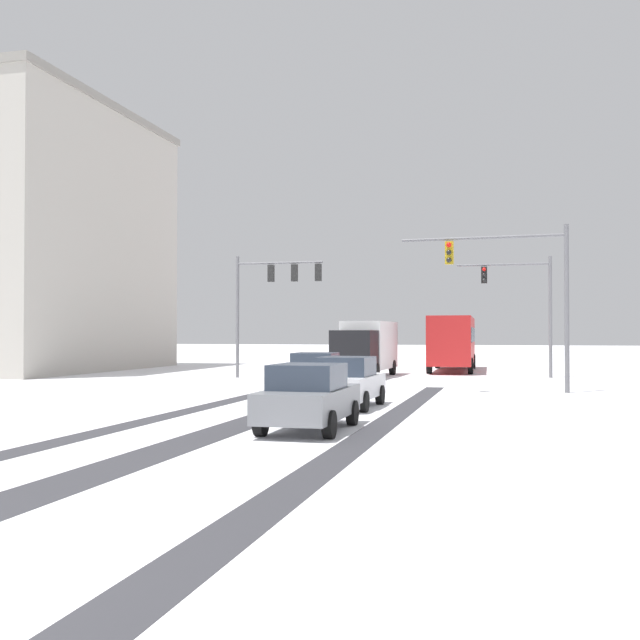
# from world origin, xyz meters

# --- Properties ---
(wheel_track_left_lane) EXTENTS (0.78, 28.91, 0.01)m
(wheel_track_left_lane) POSITION_xyz_m (2.86, 13.14, 0.00)
(wheel_track_left_lane) COLOR #38383D
(wheel_track_left_lane) RESTS_ON ground
(wheel_track_right_lane) EXTENTS (0.80, 28.91, 0.01)m
(wheel_track_right_lane) POSITION_xyz_m (-3.44, 13.14, 0.00)
(wheel_track_right_lane) COLOR #38383D
(wheel_track_right_lane) RESTS_ON ground
(wheel_track_center) EXTENTS (1.16, 28.91, 0.01)m
(wheel_track_center) POSITION_xyz_m (-0.70, 13.14, 0.00)
(wheel_track_center) COLOR #38383D
(wheel_track_center) RESTS_ON ground
(traffic_signal_near_right) EXTENTS (6.38, 0.42, 6.50)m
(traffic_signal_near_right) POSITION_xyz_m (6.37, 24.35, 4.45)
(traffic_signal_near_right) COLOR slate
(traffic_signal_near_right) RESTS_ON ground
(traffic_signal_far_left) EXTENTS (4.78, 0.42, 6.50)m
(traffic_signal_far_left) POSITION_xyz_m (-6.26, 32.33, 4.75)
(traffic_signal_far_left) COLOR slate
(traffic_signal_far_left) RESTS_ON ground
(traffic_signal_far_right) EXTENTS (5.02, 0.41, 6.50)m
(traffic_signal_far_right) POSITION_xyz_m (6.80, 36.25, 4.36)
(traffic_signal_far_right) COLOR slate
(traffic_signal_far_right) RESTS_ON ground
(car_silver_lead) EXTENTS (2.01, 4.19, 1.62)m
(car_silver_lead) POSITION_xyz_m (-1.22, 22.52, 0.82)
(car_silver_lead) COLOR #B7BABF
(car_silver_lead) RESTS_ON ground
(car_white_second) EXTENTS (1.90, 4.13, 1.62)m
(car_white_second) POSITION_xyz_m (1.03, 17.88, 0.82)
(car_white_second) COLOR silver
(car_white_second) RESTS_ON ground
(car_grey_third) EXTENTS (1.85, 4.11, 1.62)m
(car_grey_third) POSITION_xyz_m (1.32, 12.15, 0.82)
(car_grey_third) COLOR slate
(car_grey_third) RESTS_ON ground
(bus_oncoming) EXTENTS (2.89, 11.06, 3.38)m
(bus_oncoming) POSITION_xyz_m (2.51, 42.53, 1.99)
(bus_oncoming) COLOR #B21E1E
(bus_oncoming) RESTS_ON ground
(box_truck_delivery) EXTENTS (2.46, 7.46, 3.02)m
(box_truck_delivery) POSITION_xyz_m (-1.56, 34.64, 1.63)
(box_truck_delivery) COLOR black
(box_truck_delivery) RESTS_ON ground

